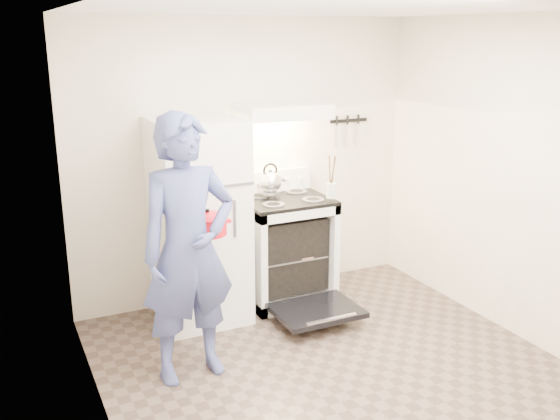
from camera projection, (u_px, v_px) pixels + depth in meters
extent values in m
plane|color=brown|center=(348.00, 381.00, 4.37)|extent=(3.60, 3.60, 0.00)
cube|color=#F7E9CE|center=(247.00, 161.00, 5.59)|extent=(3.20, 0.02, 2.50)
cube|color=white|center=(199.00, 222.00, 5.15)|extent=(0.70, 0.70, 1.70)
cube|color=white|center=(285.00, 251.00, 5.62)|extent=(0.76, 0.65, 0.92)
cube|color=black|center=(285.00, 200.00, 5.49)|extent=(0.76, 0.65, 0.03)
cube|color=white|center=(272.00, 181.00, 5.70)|extent=(0.76, 0.07, 0.20)
cube|color=black|center=(316.00, 310.00, 5.19)|extent=(0.70, 0.54, 0.04)
cube|color=slate|center=(285.00, 253.00, 5.62)|extent=(0.60, 0.52, 0.01)
cube|color=white|center=(282.00, 111.00, 5.34)|extent=(0.76, 0.50, 0.12)
cube|color=black|center=(349.00, 121.00, 5.93)|extent=(0.40, 0.02, 0.03)
cylinder|color=#8F684E|center=(299.00, 253.00, 5.59)|extent=(0.36, 0.36, 0.02)
cylinder|color=silver|center=(331.00, 190.00, 5.37)|extent=(0.09, 0.09, 0.13)
imported|color=#3C3B7A|center=(188.00, 250.00, 4.22)|extent=(0.72, 0.51, 1.87)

